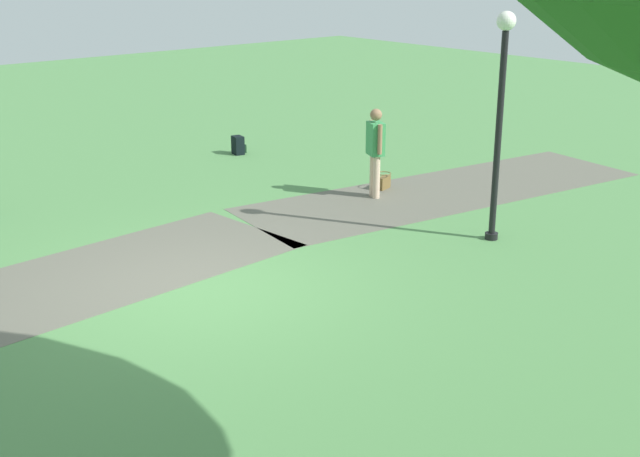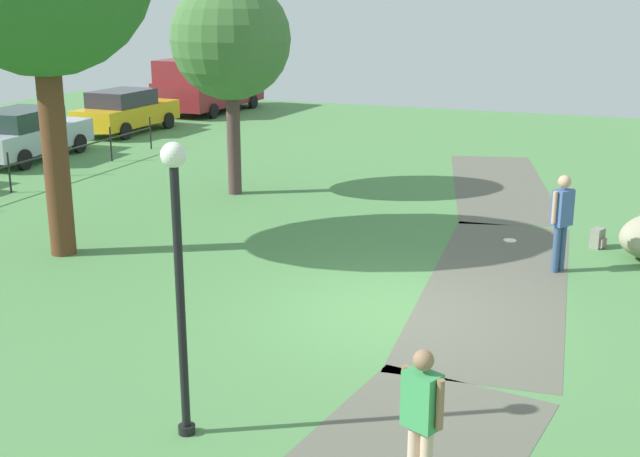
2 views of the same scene
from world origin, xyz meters
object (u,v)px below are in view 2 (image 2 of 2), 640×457
passerby_on_path (562,216)px  lamp_post (178,260)px  delivery_van (209,82)px  young_tree_near_path (231,40)px  backpack_by_boulder (598,238)px  frisbee_on_grass (510,241)px  parked_sedan_red (25,133)px  parked_coupe_black (126,110)px  woman_with_handbag (421,413)px

passerby_on_path → lamp_post: bearing=155.6°
delivery_van → passerby_on_path: bearing=-135.6°
young_tree_near_path → backpack_by_boulder: 9.74m
frisbee_on_grass → delivery_van: delivery_van is taller
young_tree_near_path → delivery_van: bearing=30.8°
lamp_post → passerby_on_path: lamp_post is taller
parked_sedan_red → delivery_van: bearing=-0.8°
parked_sedan_red → parked_coupe_black: bearing=0.3°
young_tree_near_path → backpack_by_boulder: size_ratio=13.29×
woman_with_handbag → passerby_on_path: 7.82m
parked_coupe_black → delivery_van: (5.99, -0.19, 0.46)m
frisbee_on_grass → parked_coupe_black: parked_coupe_black is taller
delivery_van → parked_coupe_black: bearing=178.2°
parked_sedan_red → passerby_on_path: bearing=-107.2°
passerby_on_path → parked_coupe_black: (10.47, 16.31, -0.25)m
lamp_post → backpack_by_boulder: bearing=-23.2°
frisbee_on_grass → parked_sedan_red: (3.41, 15.16, 0.80)m
parked_coupe_black → frisbee_on_grass: bearing=-120.2°
backpack_by_boulder → parked_sedan_red: size_ratio=0.09×
passerby_on_path → backpack_by_boulder: passerby_on_path is taller
woman_with_handbag → frisbee_on_grass: woman_with_handbag is taller
young_tree_near_path → backpack_by_boulder: young_tree_near_path is taller
backpack_by_boulder → parked_coupe_black: (8.67, 16.90, 0.61)m
young_tree_near_path → parked_coupe_black: young_tree_near_path is taller
lamp_post → woman_with_handbag: size_ratio=2.13×
woman_with_handbag → parked_coupe_black: 24.10m
lamp_post → young_tree_near_path: bearing=24.1°
frisbee_on_grass → lamp_post: bearing=165.9°
young_tree_near_path → parked_sedan_red: bearing=78.1°
young_tree_near_path → frisbee_on_grass: young_tree_near_path is taller
parked_sedan_red → parked_coupe_black: 5.42m
young_tree_near_path → lamp_post: young_tree_near_path is taller
parked_coupe_black → young_tree_near_path: bearing=-131.6°
parked_sedan_red → frisbee_on_grass: bearing=-102.7°
woman_with_handbag → frisbee_on_grass: (9.43, 0.52, -0.92)m
lamp_post → delivery_van: bearing=27.8°
passerby_on_path → backpack_by_boulder: bearing=-18.2°
young_tree_near_path → delivery_van: young_tree_near_path is taller
passerby_on_path → parked_sedan_red: passerby_on_path is taller
backpack_by_boulder → delivery_van: delivery_van is taller
woman_with_handbag → parked_sedan_red: (12.84, 15.68, -0.12)m
frisbee_on_grass → parked_coupe_black: 17.59m
backpack_by_boulder → frisbee_on_grass: size_ratio=1.49×
lamp_post → woman_with_handbag: 3.09m
parked_sedan_red → delivery_van: 11.43m
woman_with_handbag → delivery_van: delivery_van is taller
parked_coupe_black → delivery_van: 6.01m
delivery_van → frisbee_on_grass: bearing=-134.7°
lamp_post → parked_sedan_red: (12.61, 12.85, -1.31)m
woman_with_handbag → delivery_van: (24.26, 15.53, 0.34)m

